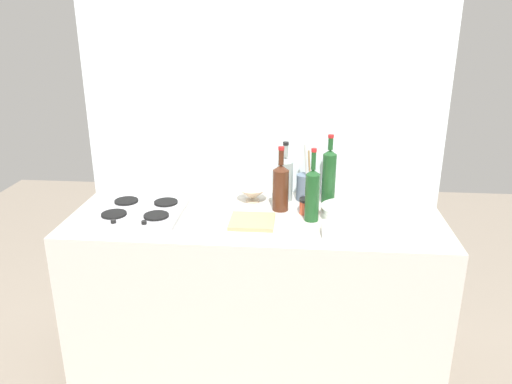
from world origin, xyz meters
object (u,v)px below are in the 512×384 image
plate_stack (345,212)px  wine_bottle_mid_left (312,194)px  wine_bottle_mid_right (329,175)px  cutting_board (252,221)px  wine_bottle_rightmost (285,177)px  stovetop_hob (141,211)px  wine_bottle_leftmost (281,186)px  mixing_bowl (253,194)px  butter_dish (340,229)px  condiment_jar_front (307,206)px  utensil_crock (305,187)px

plate_stack → wine_bottle_mid_left: (-0.16, -0.06, 0.11)m
wine_bottle_mid_right → cutting_board: (-0.36, -0.31, -0.14)m
wine_bottle_mid_left → wine_bottle_mid_right: bearing=70.4°
wine_bottle_mid_left → wine_bottle_rightmost: 0.30m
stovetop_hob → plate_stack: 0.99m
wine_bottle_leftmost → mixing_bowl: (-0.15, 0.11, -0.08)m
stovetop_hob → butter_dish: 0.97m
wine_bottle_mid_right → mixing_bowl: bearing=-176.5°
wine_bottle_mid_right → mixing_bowl: 0.41m
plate_stack → wine_bottle_mid_left: wine_bottle_mid_left is taller
wine_bottle_mid_right → butter_dish: size_ratio=2.22×
stovetop_hob → condiment_jar_front: condiment_jar_front is taller
condiment_jar_front → wine_bottle_mid_right: bearing=56.4°
mixing_bowl → condiment_jar_front: 0.31m
wine_bottle_rightmost → condiment_jar_front: (0.11, -0.18, -0.08)m
mixing_bowl → butter_dish: 0.58m
utensil_crock → wine_bottle_rightmost: bearing=-176.3°
stovetop_hob → wine_bottle_leftmost: size_ratio=1.26×
wine_bottle_mid_left → wine_bottle_rightmost: (-0.14, 0.27, -0.01)m
wine_bottle_mid_right → utensil_crock: size_ratio=1.18×
mixing_bowl → condiment_jar_front: condiment_jar_front is taller
stovetop_hob → wine_bottle_rightmost: (0.70, 0.26, 0.11)m
stovetop_hob → wine_bottle_mid_right: 0.96m
wine_bottle_mid_right → wine_bottle_rightmost: 0.23m
mixing_bowl → wine_bottle_rightmost: bearing=14.1°
wine_bottle_rightmost → wine_bottle_mid_right: bearing=-4.5°
plate_stack → butter_dish: bearing=-99.5°
plate_stack → utensil_crock: (-0.19, 0.22, 0.05)m
wine_bottle_mid_left → wine_bottle_mid_right: size_ratio=0.98×
mixing_bowl → cutting_board: (0.03, -0.29, -0.03)m
wine_bottle_mid_right → wine_bottle_rightmost: bearing=175.5°
utensil_crock → wine_bottle_mid_right: bearing=-11.6°
butter_dish → condiment_jar_front: (-0.15, 0.25, 0.01)m
wine_bottle_mid_right → cutting_board: 0.50m
wine_bottle_rightmost → cutting_board: size_ratio=1.51×
plate_stack → wine_bottle_mid_right: size_ratio=0.66×
stovetop_hob → utensil_crock: (0.80, 0.26, 0.06)m
plate_stack → wine_bottle_mid_left: size_ratio=0.68×
wine_bottle_leftmost → cutting_board: wine_bottle_leftmost is taller
butter_dish → cutting_board: 0.41m
wine_bottle_mid_right → wine_bottle_rightmost: (-0.22, 0.02, -0.03)m
butter_dish → condiment_jar_front: 0.29m
wine_bottle_leftmost → condiment_jar_front: bearing=-15.7°
condiment_jar_front → butter_dish: bearing=-59.2°
mixing_bowl → utensil_crock: utensil_crock is taller
plate_stack → mixing_bowl: (-0.46, 0.17, 0.01)m
plate_stack → wine_bottle_mid_right: 0.24m
wine_bottle_rightmost → cutting_board: bearing=-113.2°
stovetop_hob → cutting_board: (0.55, -0.07, -0.01)m
butter_dish → cutting_board: bearing=165.9°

